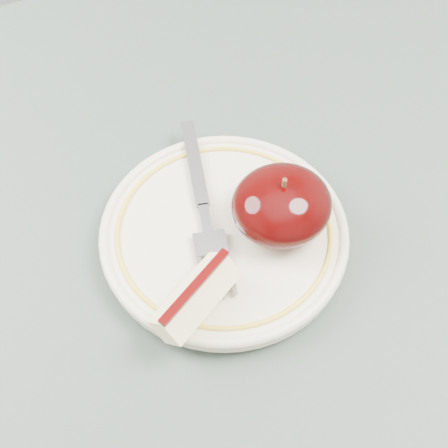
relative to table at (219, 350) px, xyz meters
name	(u,v)px	position (x,y,z in m)	size (l,w,h in m)	color
table	(219,350)	(0.00, 0.00, 0.00)	(0.90, 0.90, 0.75)	brown
plate	(224,233)	(0.03, 0.06, 0.10)	(0.21, 0.21, 0.02)	beige
apple_half	(281,205)	(0.08, 0.05, 0.13)	(0.08, 0.08, 0.06)	black
apple_wedge	(196,297)	(-0.02, 0.00, 0.12)	(0.08, 0.07, 0.04)	#FFF1BB
fork	(203,207)	(0.02, 0.08, 0.11)	(0.06, 0.18, 0.00)	gray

